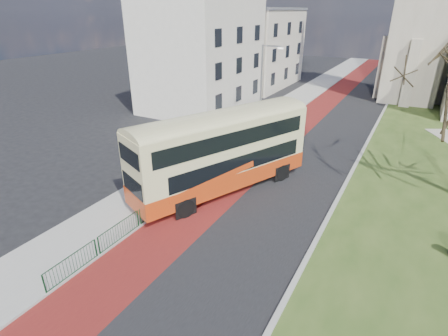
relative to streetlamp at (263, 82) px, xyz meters
The scene contains 11 objects.
ground 19.08m from the streetlamp, 76.42° to the right, with size 160.00×160.00×0.00m, color black.
road_carriageway 7.70m from the streetlamp, 18.88° to the left, with size 9.00×120.00×0.01m, color black.
bus_lane 5.91m from the streetlamp, 32.43° to the left, with size 3.40×120.00×0.01m, color #591414.
pavement_west 5.00m from the streetlamp, 108.07° to the left, with size 4.00×120.00×0.12m, color gray.
kerb_west 5.13m from the streetlamp, 56.03° to the left, with size 0.25×120.00×0.13m, color #999993.
kerb_east 12.07m from the streetlamp, 20.95° to the left, with size 0.25×80.00×0.13m, color #999993.
pedestrian_railing 14.64m from the streetlamp, 84.30° to the right, with size 0.07×24.00×1.12m.
street_block_near 10.62m from the streetlamp, 157.49° to the left, with size 10.30×14.30×13.00m.
street_block_far 22.24m from the streetlamp, 115.76° to the left, with size 10.30×16.30×11.50m.
streetlamp is the anchor object (origin of this frame).
bus 14.47m from the streetlamp, 76.67° to the right, with size 7.65×12.61×5.22m.
Camera 1 is at (9.20, -14.24, 11.18)m, focal length 28.00 mm.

